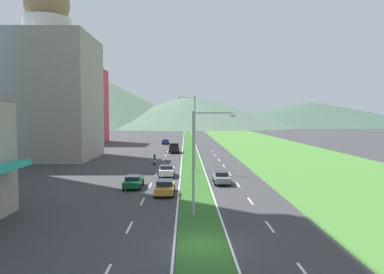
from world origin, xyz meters
TOP-DOWN VIEW (x-y plane):
  - ground_plane at (0.00, 0.00)m, footprint 600.00×600.00m
  - grass_median at (0.00, 60.00)m, footprint 3.20×240.00m
  - grass_verge_right at (20.60, 60.00)m, footprint 24.00×240.00m
  - lane_dash_left_3 at (-5.10, 3.89)m, footprint 0.16×2.80m
  - lane_dash_left_4 at (-5.10, 11.85)m, footprint 0.16×2.80m
  - lane_dash_left_5 at (-5.10, 19.82)m, footprint 0.16×2.80m
  - lane_dash_left_6 at (-5.10, 27.78)m, footprint 0.16×2.80m
  - lane_dash_left_7 at (-5.10, 35.74)m, footprint 0.16×2.80m
  - lane_dash_left_8 at (-5.10, 43.71)m, footprint 0.16×2.80m
  - lane_dash_left_9 at (-5.10, 51.67)m, footprint 0.16×2.80m
  - lane_dash_left_10 at (-5.10, 59.63)m, footprint 0.16×2.80m
  - lane_dash_right_2 at (5.10, -4.07)m, footprint 0.16×2.80m
  - lane_dash_right_3 at (5.10, 3.89)m, footprint 0.16×2.80m
  - lane_dash_right_4 at (5.10, 11.85)m, footprint 0.16×2.80m
  - lane_dash_right_5 at (5.10, 19.82)m, footprint 0.16×2.80m
  - lane_dash_right_6 at (5.10, 27.78)m, footprint 0.16×2.80m
  - lane_dash_right_7 at (5.10, 35.74)m, footprint 0.16×2.80m
  - lane_dash_right_8 at (5.10, 43.71)m, footprint 0.16×2.80m
  - lane_dash_right_9 at (5.10, 51.67)m, footprint 0.16×2.80m
  - lane_dash_right_10 at (5.10, 59.63)m, footprint 0.16×2.80m
  - edge_line_median_left at (-1.75, 60.00)m, footprint 0.16×240.00m
  - edge_line_median_right at (1.75, 60.00)m, footprint 0.16×240.00m
  - domed_building at (-26.62, 46.87)m, footprint 16.66×16.66m
  - midrise_colored at (-31.87, 88.19)m, footprint 12.83×12.83m
  - hill_far_left at (-67.68, 250.68)m, footprint 150.86×150.86m
  - hill_far_center at (3.32, 242.97)m, footprint 152.76×152.76m
  - hill_far_right at (107.76, 296.58)m, footprint 207.66×207.66m
  - street_lamp_near at (0.03, 6.58)m, footprint 3.47×0.43m
  - street_lamp_mid at (0.06, 30.62)m, footprint 2.73×0.28m
  - car_0 at (-6.74, 81.07)m, footprint 1.96×4.72m
  - car_1 at (-3.52, 26.00)m, footprint 2.01×4.24m
  - car_2 at (-3.16, 14.93)m, footprint 2.01×4.79m
  - car_3 at (-6.87, 18.40)m, footprint 1.97×4.46m
  - car_4 at (3.22, 20.79)m, footprint 1.89×4.38m
  - pickup_truck_0 at (-3.50, 57.33)m, footprint 2.18×5.40m
  - motorcycle_rider at (-6.14, 37.64)m, footprint 0.36×2.00m

SIDE VIEW (x-z plane):
  - ground_plane at x=0.00m, z-range 0.00..0.00m
  - lane_dash_left_3 at x=-5.10m, z-range 0.00..0.01m
  - lane_dash_left_4 at x=-5.10m, z-range 0.00..0.01m
  - lane_dash_left_5 at x=-5.10m, z-range 0.00..0.01m
  - lane_dash_left_6 at x=-5.10m, z-range 0.00..0.01m
  - lane_dash_left_7 at x=-5.10m, z-range 0.00..0.01m
  - lane_dash_left_8 at x=-5.10m, z-range 0.00..0.01m
  - lane_dash_left_9 at x=-5.10m, z-range 0.00..0.01m
  - lane_dash_left_10 at x=-5.10m, z-range 0.00..0.01m
  - lane_dash_right_2 at x=5.10m, z-range 0.00..0.01m
  - lane_dash_right_3 at x=5.10m, z-range 0.00..0.01m
  - lane_dash_right_4 at x=5.10m, z-range 0.00..0.01m
  - lane_dash_right_5 at x=5.10m, z-range 0.00..0.01m
  - lane_dash_right_6 at x=5.10m, z-range 0.00..0.01m
  - lane_dash_right_7 at x=5.10m, z-range 0.00..0.01m
  - lane_dash_right_8 at x=5.10m, z-range 0.00..0.01m
  - lane_dash_right_9 at x=5.10m, z-range 0.00..0.01m
  - lane_dash_right_10 at x=5.10m, z-range 0.00..0.01m
  - edge_line_median_left at x=-1.75m, z-range 0.00..0.01m
  - edge_line_median_right at x=1.75m, z-range 0.00..0.01m
  - grass_median at x=0.00m, z-range 0.00..0.06m
  - grass_verge_right at x=20.60m, z-range 0.00..0.06m
  - car_3 at x=-6.87m, z-range 0.03..1.41m
  - car_0 at x=-6.74m, z-range 0.03..1.42m
  - car_4 at x=3.22m, z-range 0.02..1.43m
  - motorcycle_rider at x=-6.14m, z-range -0.15..1.65m
  - car_2 at x=-3.16m, z-range 0.01..1.51m
  - car_1 at x=-3.52m, z-range 0.02..1.52m
  - pickup_truck_0 at x=-3.50m, z-range -0.02..1.98m
  - street_lamp_near at x=0.03m, z-range 0.74..9.18m
  - street_lamp_mid at x=0.06m, z-range 0.70..11.59m
  - hill_far_right at x=107.76m, z-range 0.00..20.37m
  - midrise_colored at x=-31.87m, z-range 0.00..22.04m
  - hill_far_center at x=3.32m, z-range 0.00..22.97m
  - domed_building at x=-26.62m, z-range -3.15..29.54m
  - hill_far_left at x=-67.68m, z-range 0.00..38.15m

